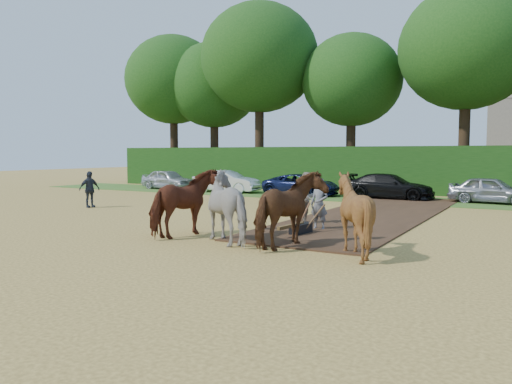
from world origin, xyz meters
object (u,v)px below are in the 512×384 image
at_px(spectator_near, 308,198).
at_px(parked_cars, 458,189).
at_px(spectator_far, 89,189).
at_px(plough_team, 263,208).

bearing_deg(spectator_near, parked_cars, -13.35).
xyz_separation_m(spectator_far, plough_team, (11.78, -4.26, 0.18)).
bearing_deg(spectator_near, plough_team, -167.91).
height_order(plough_team, parked_cars, plough_team).
relative_size(spectator_near, spectator_far, 1.10).
distance_m(spectator_near, spectator_far, 11.22).
relative_size(spectator_near, parked_cars, 0.05).
bearing_deg(spectator_far, parked_cars, -38.59).
height_order(spectator_near, spectator_far, spectator_near).
bearing_deg(spectator_far, plough_team, -95.25).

